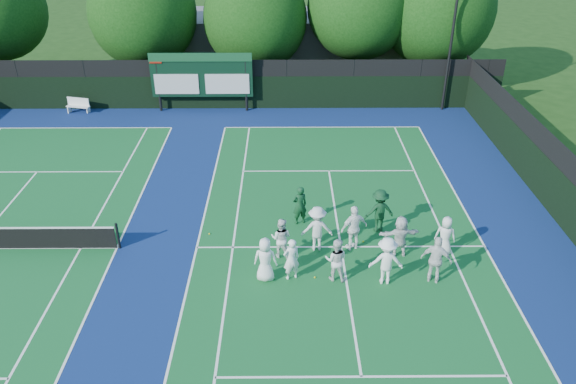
{
  "coord_description": "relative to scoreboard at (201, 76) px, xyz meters",
  "views": [
    {
      "loc": [
        -2.15,
        -16.64,
        12.19
      ],
      "look_at": [
        -2.0,
        3.0,
        1.3
      ],
      "focal_mm": 35.0,
      "sensor_mm": 36.0,
      "label": 1
    }
  ],
  "objects": [
    {
      "name": "player_front_3",
      "position": [
        8.33,
        -16.72,
        -1.29
      ],
      "size": [
        1.19,
        0.73,
        1.79
      ],
      "primitive_type": "imported",
      "rotation": [
        0.0,
        0.0,
        3.09
      ],
      "color": "white",
      "rests_on": "ground"
    },
    {
      "name": "coach_right",
      "position": [
        8.58,
        -13.44,
        -1.28
      ],
      "size": [
        1.29,
        0.89,
        1.82
      ],
      "primitive_type": "imported",
      "rotation": [
        0.0,
        0.0,
        3.34
      ],
      "color": "#0F371C",
      "rests_on": "ground"
    },
    {
      "name": "tree_e",
      "position": [
        14.64,
        3.99,
        2.82
      ],
      "size": [
        7.15,
        7.15,
        8.77
      ],
      "color": "#321A0D",
      "rests_on": "ground"
    },
    {
      "name": "tennis_ball_0",
      "position": [
        5.93,
        -16.49,
        -2.16
      ],
      "size": [
        0.07,
        0.07,
        0.07
      ],
      "primitive_type": "sphere",
      "color": "yellow",
      "rests_on": "ground"
    },
    {
      "name": "clubhouse",
      "position": [
        5.01,
        8.41,
        -0.19
      ],
      "size": [
        18.0,
        6.0,
        4.0
      ],
      "primitive_type": "cube",
      "color": "slate",
      "rests_on": "ground"
    },
    {
      "name": "scoreboard",
      "position": [
        0.0,
        0.0,
        0.0
      ],
      "size": [
        6.0,
        0.21,
        3.55
      ],
      "color": "black",
      "rests_on": "ground"
    },
    {
      "name": "player_back_2",
      "position": [
        7.45,
        -14.68,
        -1.27
      ],
      "size": [
        1.17,
        0.84,
        1.84
      ],
      "primitive_type": "imported",
      "rotation": [
        0.0,
        0.0,
        3.55
      ],
      "color": "white",
      "rests_on": "ground"
    },
    {
      "name": "back_fence",
      "position": [
        1.01,
        0.41,
        -0.83
      ],
      "size": [
        34.0,
        0.08,
        3.0
      ],
      "color": "black",
      "rests_on": "ground"
    },
    {
      "name": "tennis_ball_4",
      "position": [
        5.57,
        -11.12,
        -2.16
      ],
      "size": [
        0.07,
        0.07,
        0.07
      ],
      "primitive_type": "sphere",
      "color": "yellow",
      "rests_on": "ground"
    },
    {
      "name": "ground",
      "position": [
        7.01,
        -15.59,
        -2.19
      ],
      "size": [
        120.0,
        120.0,
        0.0
      ],
      "primitive_type": "plane",
      "color": "#193A0F",
      "rests_on": "ground"
    },
    {
      "name": "bench",
      "position": [
        -7.47,
        -0.22,
        -1.71
      ],
      "size": [
        1.47,
        0.71,
        0.9
      ],
      "color": "white",
      "rests_on": "ground"
    },
    {
      "name": "player_back_3",
      "position": [
        9.1,
        -15.11,
        -1.37
      ],
      "size": [
        1.58,
        0.67,
        1.65
      ],
      "primitive_type": "imported",
      "rotation": [
        0.0,
        0.0,
        3.27
      ],
      "color": "silver",
      "rests_on": "ground"
    },
    {
      "name": "player_front_4",
      "position": [
        10.04,
        -16.68,
        -1.29
      ],
      "size": [
        1.14,
        0.79,
        1.8
      ],
      "primitive_type": "imported",
      "rotation": [
        0.0,
        0.0,
        2.78
      ],
      "color": "silver",
      "rests_on": "ground"
    },
    {
      "name": "tree_b",
      "position": [
        -3.79,
        3.99,
        2.59
      ],
      "size": [
        6.73,
        6.73,
        8.33
      ],
      "color": "#321A0D",
      "rests_on": "ground"
    },
    {
      "name": "court_apron",
      "position": [
        1.01,
        -14.59,
        -2.19
      ],
      "size": [
        34.0,
        32.0,
        0.01
      ],
      "primitive_type": "cube",
      "color": "navy",
      "rests_on": "ground"
    },
    {
      "name": "light_pole_right",
      "position": [
        14.51,
        0.11,
        4.11
      ],
      "size": [
        1.2,
        0.3,
        10.12
      ],
      "color": "black",
      "rests_on": "ground"
    },
    {
      "name": "player_front_1",
      "position": [
        5.1,
        -16.48,
        -1.38
      ],
      "size": [
        0.69,
        0.58,
        1.62
      ],
      "primitive_type": "imported",
      "rotation": [
        0.0,
        0.0,
        3.52
      ],
      "color": "white",
      "rests_on": "ground"
    },
    {
      "name": "player_front_2",
      "position": [
        6.63,
        -16.53,
        -1.38
      ],
      "size": [
        0.89,
        0.75,
        1.63
      ],
      "primitive_type": "imported",
      "rotation": [
        0.0,
        0.0,
        2.96
      ],
      "color": "silver",
      "rests_on": "ground"
    },
    {
      "name": "player_back_4",
      "position": [
        10.79,
        -14.99,
        -1.42
      ],
      "size": [
        0.86,
        0.68,
        1.55
      ],
      "primitive_type": "imported",
      "rotation": [
        0.0,
        0.0,
        2.86
      ],
      "color": "white",
      "rests_on": "ground"
    },
    {
      "name": "tree_c",
      "position": [
        3.22,
        3.99,
        2.27
      ],
      "size": [
        6.55,
        6.55,
        7.91
      ],
      "color": "#321A0D",
      "rests_on": "ground"
    },
    {
      "name": "tennis_ball_3",
      "position": [
        1.9,
        -13.68,
        -2.16
      ],
      "size": [
        0.07,
        0.07,
        0.07
      ],
      "primitive_type": "sphere",
      "color": "yellow",
      "rests_on": "ground"
    },
    {
      "name": "tennis_ball_5",
      "position": [
        7.91,
        -14.26,
        -2.16
      ],
      "size": [
        0.07,
        0.07,
        0.07
      ],
      "primitive_type": "sphere",
      "color": "yellow",
      "rests_on": "ground"
    },
    {
      "name": "coach_left",
      "position": [
        5.48,
        -12.86,
        -1.35
      ],
      "size": [
        0.71,
        0.58,
        1.67
      ],
      "primitive_type": "imported",
      "rotation": [
        0.0,
        0.0,
        3.48
      ],
      "color": "#103D1F",
      "rests_on": "ground"
    },
    {
      "name": "tree_d",
      "position": [
        9.77,
        3.99,
        2.99
      ],
      "size": [
        6.57,
        6.57,
        8.64
      ],
      "color": "#321A0D",
      "rests_on": "ground"
    },
    {
      "name": "player_back_1",
      "position": [
        6.08,
        -14.69,
        -1.29
      ],
      "size": [
        1.18,
        0.69,
        1.81
      ],
      "primitive_type": "imported",
      "rotation": [
        0.0,
        0.0,
        3.16
      ],
      "color": "silver",
      "rests_on": "ground"
    },
    {
      "name": "player_front_0",
      "position": [
        4.2,
        -16.52,
        -1.36
      ],
      "size": [
        0.86,
        0.61,
        1.67
      ],
      "primitive_type": "imported",
      "rotation": [
        0.0,
        0.0,
        3.04
      ],
      "color": "white",
      "rests_on": "ground"
    },
    {
      "name": "player_back_0",
      "position": [
        4.74,
        -15.15,
        -1.39
      ],
      "size": [
        0.9,
        0.77,
        1.6
      ],
      "primitive_type": "imported",
      "rotation": [
        0.0,
        0.0,
        2.9
      ],
      "color": "silver",
      "rests_on": "ground"
    },
    {
      "name": "near_court",
      "position": [
        7.01,
        -14.59,
        -2.18
      ],
      "size": [
        11.05,
        23.85,
        0.01
      ],
      "color": "#125A27",
      "rests_on": "ground"
    }
  ]
}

